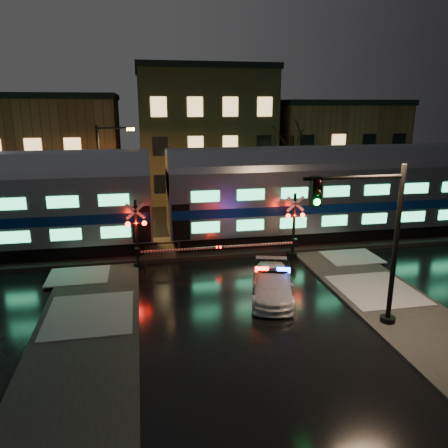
{
  "coord_description": "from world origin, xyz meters",
  "views": [
    {
      "loc": [
        -4.15,
        -20.26,
        8.52
      ],
      "look_at": [
        0.25,
        2.5,
        2.2
      ],
      "focal_mm": 35.0,
      "sensor_mm": 36.0,
      "label": 1
    }
  ],
  "objects_px": {
    "traffic_light": "(372,245)",
    "streetlight": "(104,174)",
    "police_car": "(272,285)",
    "crossing_signal_left": "(144,241)",
    "crossing_signal_right": "(288,233)"
  },
  "relations": [
    {
      "from": "traffic_light",
      "to": "streetlight",
      "type": "xyz_separation_m",
      "value": [
        -10.78,
        14.94,
        0.78
      ]
    },
    {
      "from": "police_car",
      "to": "crossing_signal_left",
      "type": "relative_size",
      "value": 0.9
    },
    {
      "from": "crossing_signal_left",
      "to": "traffic_light",
      "type": "bearing_deg",
      "value": -44.27
    },
    {
      "from": "crossing_signal_right",
      "to": "crossing_signal_left",
      "type": "xyz_separation_m",
      "value": [
        -8.04,
        -0.0,
        -0.01
      ]
    },
    {
      "from": "police_car",
      "to": "traffic_light",
      "type": "relative_size",
      "value": 0.74
    },
    {
      "from": "police_car",
      "to": "streetlight",
      "type": "height_order",
      "value": "streetlight"
    },
    {
      "from": "police_car",
      "to": "crossing_signal_left",
      "type": "height_order",
      "value": "crossing_signal_left"
    },
    {
      "from": "police_car",
      "to": "streetlight",
      "type": "relative_size",
      "value": 0.66
    },
    {
      "from": "streetlight",
      "to": "traffic_light",
      "type": "bearing_deg",
      "value": -54.18
    },
    {
      "from": "police_car",
      "to": "streetlight",
      "type": "distance_m",
      "value": 14.53
    },
    {
      "from": "traffic_light",
      "to": "police_car",
      "type": "bearing_deg",
      "value": 128.02
    },
    {
      "from": "crossing_signal_right",
      "to": "traffic_light",
      "type": "bearing_deg",
      "value": -87.16
    },
    {
      "from": "crossing_signal_left",
      "to": "crossing_signal_right",
      "type": "bearing_deg",
      "value": 0.0
    },
    {
      "from": "police_car",
      "to": "crossing_signal_right",
      "type": "bearing_deg",
      "value": 79.21
    },
    {
      "from": "traffic_light",
      "to": "streetlight",
      "type": "relative_size",
      "value": 0.88
    }
  ]
}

